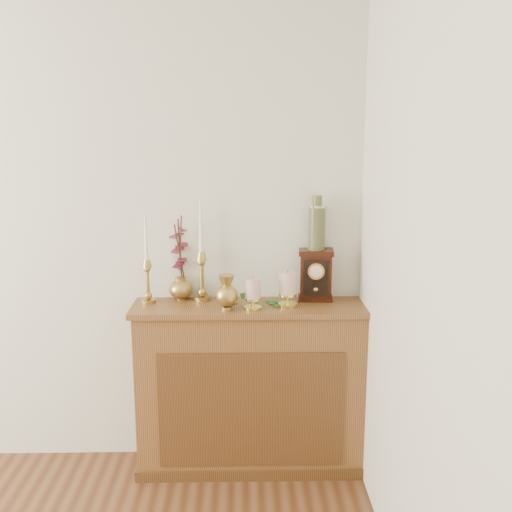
{
  "coord_description": "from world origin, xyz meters",
  "views": [
    {
      "loc": [
        1.37,
        -0.92,
        1.83
      ],
      "look_at": [
        1.43,
        2.05,
        1.2
      ],
      "focal_mm": 42.0,
      "sensor_mm": 36.0,
      "label": 1
    }
  ],
  "objects_px": {
    "candlestick_left": "(147,274)",
    "candlestick_center": "(202,268)",
    "bud_vase": "(227,293)",
    "ginger_jar": "(180,261)",
    "ceramic_vase": "(317,225)",
    "mantel_clock": "(316,275)"
  },
  "relations": [
    {
      "from": "bud_vase",
      "to": "ceramic_vase",
      "type": "distance_m",
      "value": 0.6
    },
    {
      "from": "candlestick_left",
      "to": "mantel_clock",
      "type": "distance_m",
      "value": 0.89
    },
    {
      "from": "mantel_clock",
      "to": "ceramic_vase",
      "type": "relative_size",
      "value": 0.96
    },
    {
      "from": "candlestick_left",
      "to": "candlestick_center",
      "type": "relative_size",
      "value": 0.88
    },
    {
      "from": "candlestick_left",
      "to": "bud_vase",
      "type": "distance_m",
      "value": 0.45
    },
    {
      "from": "mantel_clock",
      "to": "candlestick_left",
      "type": "bearing_deg",
      "value": -172.28
    },
    {
      "from": "candlestick_left",
      "to": "ginger_jar",
      "type": "bearing_deg",
      "value": 29.18
    },
    {
      "from": "bud_vase",
      "to": "ginger_jar",
      "type": "relative_size",
      "value": 0.39
    },
    {
      "from": "bud_vase",
      "to": "ceramic_vase",
      "type": "relative_size",
      "value": 0.64
    },
    {
      "from": "bud_vase",
      "to": "candlestick_center",
      "type": "bearing_deg",
      "value": 126.57
    },
    {
      "from": "ceramic_vase",
      "to": "bud_vase",
      "type": "bearing_deg",
      "value": -157.86
    },
    {
      "from": "candlestick_left",
      "to": "ginger_jar",
      "type": "relative_size",
      "value": 1.03
    },
    {
      "from": "candlestick_center",
      "to": "bud_vase",
      "type": "distance_m",
      "value": 0.25
    },
    {
      "from": "candlestick_left",
      "to": "candlestick_center",
      "type": "height_order",
      "value": "candlestick_center"
    },
    {
      "from": "candlestick_center",
      "to": "mantel_clock",
      "type": "xyz_separation_m",
      "value": [
        0.61,
        0.01,
        -0.04
      ]
    },
    {
      "from": "bud_vase",
      "to": "ceramic_vase",
      "type": "height_order",
      "value": "ceramic_vase"
    },
    {
      "from": "candlestick_center",
      "to": "bud_vase",
      "type": "height_order",
      "value": "candlestick_center"
    },
    {
      "from": "ceramic_vase",
      "to": "candlestick_left",
      "type": "bearing_deg",
      "value": -176.77
    },
    {
      "from": "candlestick_left",
      "to": "ceramic_vase",
      "type": "distance_m",
      "value": 0.93
    },
    {
      "from": "mantel_clock",
      "to": "bud_vase",
      "type": "bearing_deg",
      "value": -153.46
    },
    {
      "from": "bud_vase",
      "to": "mantel_clock",
      "type": "relative_size",
      "value": 0.67
    },
    {
      "from": "candlestick_left",
      "to": "ginger_jar",
      "type": "distance_m",
      "value": 0.2
    }
  ]
}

